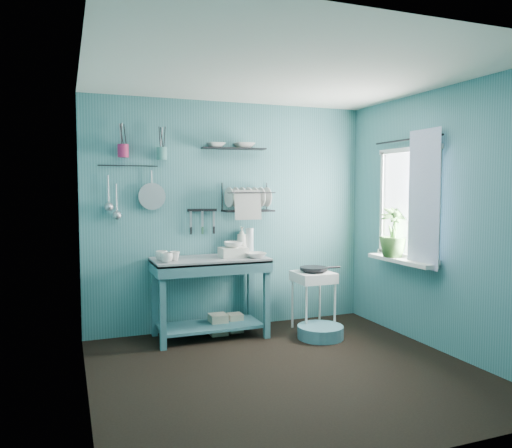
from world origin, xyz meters
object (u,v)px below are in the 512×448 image
object	(u,v)px
storage_tin_large	(218,324)
mug_left	(167,258)
floor_basin	(320,332)
frying_pan	(313,269)
work_counter	(210,298)
mug_mid	(175,256)
storage_tin_small	(235,323)
hotplate_stand	(313,301)
wash_tub	(233,252)
utensil_cup_magenta	(123,151)
utensil_cup_teal	(162,154)
colander	(152,196)
mug_right	(162,256)
potted_plant	(394,232)
soap_bottle	(242,240)
dish_rack	(248,197)
water_bottle	(250,241)

from	to	relation	value
storage_tin_large	mug_left	bearing A→B (deg)	-160.10
mug_left	floor_basin	xyz separation A→B (m)	(1.54, -0.29, -0.82)
frying_pan	floor_basin	world-z (taller)	frying_pan
work_counter	mug_mid	bearing A→B (deg)	-160.70
storage_tin_small	hotplate_stand	bearing A→B (deg)	-16.19
wash_tub	utensil_cup_magenta	bearing A→B (deg)	166.53
utensil_cup_teal	colander	size ratio (longest dim) A/B	0.46
mug_left	wash_tub	world-z (taller)	wash_tub
mug_right	mug_mid	bearing A→B (deg)	-26.57
mug_right	potted_plant	bearing A→B (deg)	-14.13
hotplate_stand	frying_pan	size ratio (longest dim) A/B	2.15
work_counter	wash_tub	distance (m)	0.53
work_counter	frying_pan	size ratio (longest dim) A/B	3.93
work_counter	storage_tin_small	world-z (taller)	work_counter
wash_tub	hotplate_stand	distance (m)	1.05
soap_bottle	utensil_cup_teal	xyz separation A→B (m)	(-0.86, 0.04, 0.93)
mug_mid	utensil_cup_magenta	xyz separation A→B (m)	(-0.45, 0.30, 1.05)
work_counter	dish_rack	size ratio (longest dim) A/B	2.14
water_bottle	mug_right	bearing A→B (deg)	-167.83
mug_mid	storage_tin_small	xyz separation A→B (m)	(0.68, 0.14, -0.78)
frying_pan	dish_rack	bearing A→B (deg)	151.13
utensil_cup_magenta	potted_plant	xyz separation A→B (m)	(2.67, -0.83, -0.84)
mug_right	floor_basin	distance (m)	1.82
utensil_cup_teal	floor_basin	world-z (taller)	utensil_cup_teal
wash_tub	mug_right	bearing A→B (deg)	178.47
mug_left	potted_plant	bearing A→B (deg)	-10.48
mug_mid	frying_pan	bearing A→B (deg)	-3.78
wash_tub	utensil_cup_teal	xyz separation A→B (m)	(-0.69, 0.26, 1.03)
mug_left	utensil_cup_teal	xyz separation A→B (m)	(0.04, 0.40, 1.03)
potted_plant	work_counter	bearing A→B (deg)	162.26
hotplate_stand	potted_plant	size ratio (longest dim) A/B	1.22
work_counter	mug_left	bearing A→B (deg)	-151.24
utensil_cup_magenta	storage_tin_large	world-z (taller)	utensil_cup_magenta
colander	floor_basin	world-z (taller)	colander
hotplate_stand	colander	world-z (taller)	colander
floor_basin	dish_rack	bearing A→B (deg)	131.35
mug_right	utensil_cup_magenta	distance (m)	1.13
mug_left	soap_bottle	distance (m)	0.97
wash_tub	storage_tin_small	distance (m)	0.79
storage_tin_small	frying_pan	bearing A→B (deg)	-16.19
work_counter	soap_bottle	size ratio (longest dim) A/B	3.94
water_bottle	utensil_cup_magenta	bearing A→B (deg)	179.21
work_counter	soap_bottle	bearing A→B (deg)	35.79
work_counter	colander	size ratio (longest dim) A/B	4.21
soap_bottle	storage_tin_large	xyz separation A→B (m)	(-0.32, -0.15, -0.87)
soap_bottle	potted_plant	xyz separation A→B (m)	(1.42, -0.79, 0.11)
dish_rack	work_counter	bearing A→B (deg)	-156.19
frying_pan	dish_rack	size ratio (longest dim) A/B	0.55
utensil_cup_magenta	potted_plant	bearing A→B (deg)	-17.22
wash_tub	storage_tin_small	world-z (taller)	wash_tub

